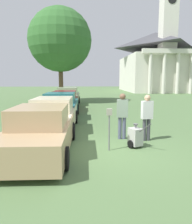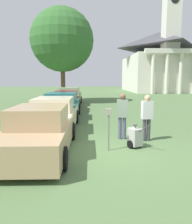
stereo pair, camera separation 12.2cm
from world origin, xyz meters
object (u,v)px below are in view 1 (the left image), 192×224
parked_car_sage (68,97)px  person_supervisor (147,115)px  parked_car_tan (42,132)px  parking_meter (109,122)px  person_worker (122,113)px  equipment_cart (135,137)px  parked_car_cream (54,115)px  parked_car_teal (61,107)px  church (155,61)px  parked_car_maroon (65,101)px

parked_car_sage → person_supervisor: bearing=-71.0°
parked_car_tan → parking_meter: parked_car_tan is taller
person_worker → equipment_cart: bearing=107.6°
parked_car_cream → equipment_cart: parked_car_cream is taller
parked_car_teal → parked_car_sage: parked_car_sage is taller
church → parking_meter: bearing=-110.4°
parked_car_teal → person_supervisor: 6.29m
parked_car_teal → church: church is taller
parked_car_tan → equipment_cart: 3.20m
church → parked_car_teal: bearing=-117.8°
church → parked_car_tan: bearing=-113.5°
parked_car_sage → equipment_cart: size_ratio=5.06×
parked_car_maroon → church: bearing=60.3°
person_worker → equipment_cart: size_ratio=1.83×
parked_car_maroon → parking_meter: size_ratio=3.58×
equipment_cart → church: bearing=45.8°
parked_car_cream → parked_car_teal: 3.10m
parked_car_tan → parked_car_cream: 3.08m
parking_meter → parked_car_tan: bearing=-177.7°
person_supervisor → parking_meter: bearing=26.6°
person_worker → church: size_ratio=0.08×
parked_car_tan → parked_car_teal: 6.18m
parked_car_tan → person_supervisor: (3.79, 1.17, 0.33)m
parked_car_tan → parked_car_teal: parked_car_teal is taller
parked_car_maroon → person_worker: (2.89, -7.97, 0.35)m
parked_car_maroon → parking_meter: (2.21, -9.35, 0.28)m
parked_car_sage → person_worker: (2.89, -11.38, 0.31)m
parked_car_tan → church: church is taller
parked_car_maroon → person_supervisor: person_supervisor is taller
parked_car_cream → equipment_cart: size_ratio=5.17×
person_supervisor → church: bearing=-116.4°
parked_car_cream → parked_car_tan: bearing=-89.0°
equipment_cart → parked_car_tan: bearing=161.4°
person_worker → equipment_cart: person_worker is taller
parked_car_sage → equipment_cart: parked_car_sage is taller
person_supervisor → equipment_cart: 1.21m
parked_car_teal → parked_car_cream: bearing=-89.0°
person_worker → church: bearing=-106.4°
person_worker → equipment_cart: 1.32m
person_worker → person_supervisor: size_ratio=1.02×
parked_car_maroon → person_worker: person_worker is taller
person_supervisor → church: (11.38, 33.74, 4.72)m
parked_car_tan → person_worker: (2.89, 1.47, 0.35)m
parked_car_sage → equipment_cart: bearing=-74.8°
parked_car_tan → parked_car_sage: 12.85m
parked_car_cream → church: bearing=65.6°
parking_meter → church: size_ratio=0.07×
parked_car_tan → parking_meter: (2.21, 0.09, 0.29)m
parked_car_maroon → church: 30.06m
person_supervisor → church: 35.91m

